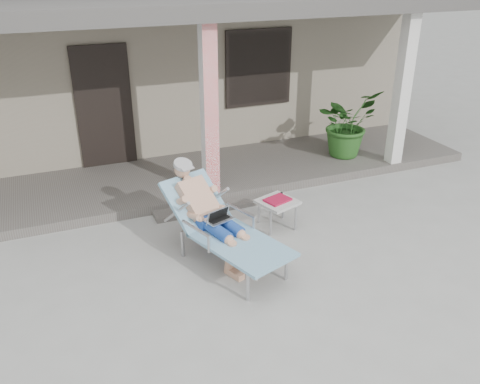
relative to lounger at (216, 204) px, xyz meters
name	(u,v)px	position (x,y,z in m)	size (l,w,h in m)	color
ground	(267,270)	(0.48, -0.52, -0.77)	(60.00, 60.00, 0.00)	#9E9E99
house	(145,51)	(0.49, 5.97, 0.89)	(10.40, 5.40, 3.30)	gray
porch_deck	(196,176)	(0.48, 2.48, -0.70)	(10.00, 2.00, 0.15)	#605B56
porch_overhang	(190,13)	(0.48, 2.42, 2.01)	(10.00, 2.30, 2.85)	silver
porch_step	(218,206)	(0.48, 1.33, -0.74)	(2.00, 0.30, 0.07)	#605B56
lounger	(216,204)	(0.00, 0.00, 0.00)	(1.31, 1.99, 1.26)	#B7B7BC
side_table	(277,203)	(1.08, 0.46, -0.40)	(0.63, 0.63, 0.45)	#BBBBB6
potted_palm	(347,123)	(3.36, 2.27, -0.01)	(1.11, 0.96, 1.23)	#26591E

